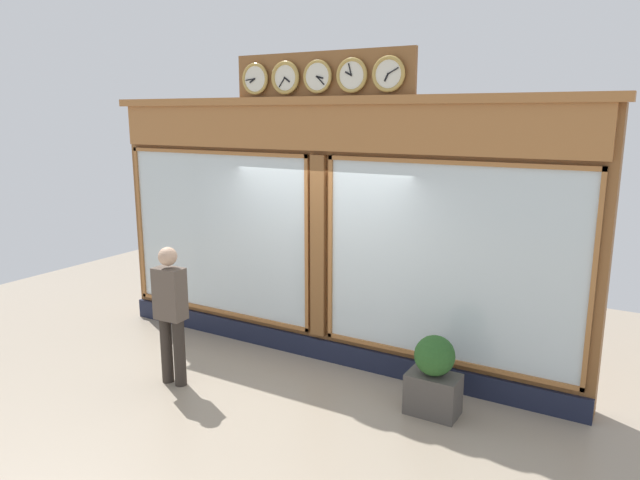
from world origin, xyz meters
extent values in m
plane|color=gray|center=(0.00, 2.80, 0.00)|extent=(14.00, 14.00, 0.00)
cube|color=brown|center=(0.00, -0.15, 1.65)|extent=(6.66, 0.30, 3.30)
cube|color=#191E33|center=(0.00, 0.02, 0.14)|extent=(6.66, 0.08, 0.28)
cube|color=#A56936|center=(0.00, 0.04, 3.02)|extent=(6.53, 0.08, 0.55)
cube|color=#A56936|center=(0.00, 0.02, 3.35)|extent=(6.80, 0.20, 0.10)
cube|color=silver|center=(-1.69, 0.01, 1.52)|extent=(2.98, 0.02, 2.25)
cube|color=#A56936|center=(-1.69, 0.04, 2.67)|extent=(3.08, 0.04, 0.05)
cube|color=#A56936|center=(-1.69, 0.04, 0.37)|extent=(3.08, 0.04, 0.05)
cube|color=#A56936|center=(-3.21, 0.04, 1.52)|extent=(0.05, 0.04, 2.35)
cube|color=#A56936|center=(-0.18, 0.04, 1.52)|extent=(0.05, 0.04, 2.35)
cube|color=silver|center=(1.69, 0.01, 1.52)|extent=(2.98, 0.02, 2.25)
cube|color=#A56936|center=(1.69, 0.04, 2.67)|extent=(3.08, 0.04, 0.05)
cube|color=#A56936|center=(1.69, 0.04, 0.37)|extent=(3.08, 0.04, 0.05)
cube|color=#A56936|center=(3.21, 0.04, 1.52)|extent=(0.05, 0.04, 2.35)
cube|color=#A56936|center=(0.18, 0.04, 1.52)|extent=(0.05, 0.04, 2.35)
cube|color=brown|center=(0.00, 0.03, 1.52)|extent=(0.20, 0.10, 2.35)
cube|color=brown|center=(0.00, -0.02, 3.63)|extent=(2.45, 0.06, 0.60)
cylinder|color=silver|center=(-0.92, 0.06, 3.63)|extent=(0.33, 0.02, 0.33)
torus|color=#B79347|center=(-0.92, 0.06, 3.63)|extent=(0.40, 0.05, 0.40)
cube|color=black|center=(-0.90, 0.07, 3.59)|extent=(0.06, 0.01, 0.09)
cube|color=black|center=(-0.99, 0.07, 3.66)|extent=(0.13, 0.01, 0.07)
sphere|color=black|center=(-0.92, 0.08, 3.63)|extent=(0.02, 0.02, 0.02)
cylinder|color=silver|center=(-0.46, 0.06, 3.63)|extent=(0.33, 0.02, 0.33)
torus|color=#B79347|center=(-0.46, 0.06, 3.63)|extent=(0.40, 0.05, 0.40)
cube|color=black|center=(-0.42, 0.07, 3.65)|extent=(0.09, 0.01, 0.06)
cube|color=black|center=(-0.44, 0.07, 3.69)|extent=(0.05, 0.01, 0.14)
sphere|color=black|center=(-0.46, 0.08, 3.63)|extent=(0.02, 0.02, 0.02)
cylinder|color=silver|center=(0.00, 0.06, 3.63)|extent=(0.33, 0.02, 0.33)
torus|color=#B79347|center=(0.00, 0.06, 3.63)|extent=(0.39, 0.04, 0.39)
cube|color=black|center=(-0.04, 0.07, 3.62)|extent=(0.09, 0.01, 0.04)
cube|color=black|center=(-0.05, 0.07, 3.58)|extent=(0.11, 0.01, 0.10)
sphere|color=black|center=(0.00, 0.08, 3.63)|extent=(0.02, 0.02, 0.02)
cylinder|color=silver|center=(0.46, 0.06, 3.63)|extent=(0.33, 0.02, 0.33)
torus|color=#B79347|center=(0.46, 0.06, 3.63)|extent=(0.41, 0.05, 0.41)
cube|color=black|center=(0.43, 0.07, 3.60)|extent=(0.08, 0.01, 0.07)
cube|color=black|center=(0.50, 0.07, 3.57)|extent=(0.09, 0.01, 0.12)
sphere|color=black|center=(0.46, 0.08, 3.63)|extent=(0.02, 0.02, 0.02)
cylinder|color=silver|center=(0.92, 0.06, 3.63)|extent=(0.33, 0.02, 0.33)
torus|color=#B79347|center=(0.92, 0.06, 3.63)|extent=(0.40, 0.04, 0.40)
cube|color=black|center=(0.96, 0.07, 3.60)|extent=(0.09, 0.01, 0.06)
cube|color=black|center=(0.99, 0.07, 3.62)|extent=(0.14, 0.01, 0.03)
sphere|color=black|center=(0.92, 0.08, 3.63)|extent=(0.02, 0.02, 0.02)
cylinder|color=#312A24|center=(1.24, 1.54, 0.41)|extent=(0.14, 0.14, 0.82)
cylinder|color=#312A24|center=(1.04, 1.53, 0.41)|extent=(0.14, 0.14, 0.82)
cube|color=brown|center=(1.14, 1.53, 1.13)|extent=(0.37, 0.24, 0.62)
sphere|color=tan|center=(1.14, 1.53, 1.58)|extent=(0.22, 0.22, 0.22)
cube|color=#4C4742|center=(-1.80, 0.65, 0.23)|extent=(0.56, 0.36, 0.45)
sphere|color=#285623|center=(-1.80, 0.65, 0.67)|extent=(0.44, 0.44, 0.44)
camera|label=1|loc=(-3.70, 6.28, 3.19)|focal=32.83mm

